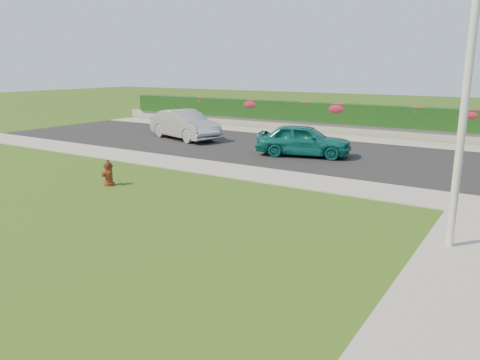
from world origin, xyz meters
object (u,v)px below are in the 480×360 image
Objects in this scene: sedan_teal at (304,140)px; sedan_silver at (185,125)px; utility_pole at (466,91)px; fire_hydrant at (108,173)px.

sedan_teal is 7.35m from sedan_silver.
sedan_teal is 0.61× the size of utility_pole.
sedan_teal reaches higher than fire_hydrant.
utility_pole is at bearing -152.90° from sedan_teal.
sedan_silver is 0.69× the size of utility_pole.
sedan_silver reaches higher than fire_hydrant.
fire_hydrant is 0.13× the size of utility_pole.
utility_pole is at bearing 25.20° from fire_hydrant.
sedan_teal is 0.87× the size of sedan_silver.
utility_pole reaches higher than fire_hydrant.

